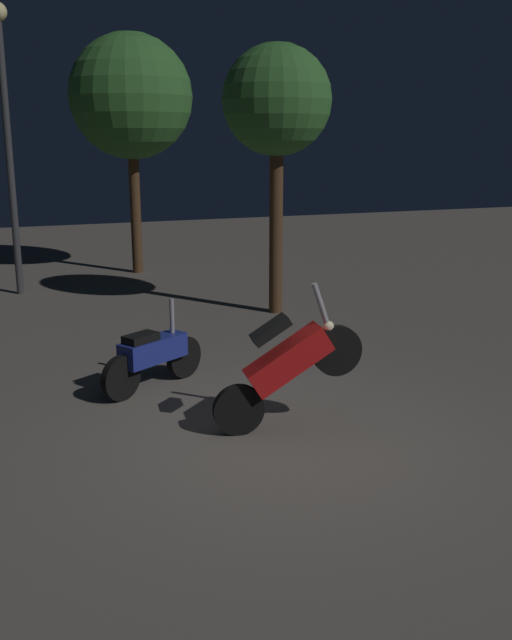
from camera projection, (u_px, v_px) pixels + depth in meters
name	position (u px, v px, depth m)	size (l,w,h in m)	color
ground_plane	(281.00, 440.00, 7.66)	(40.00, 40.00, 0.00)	#605951
motorcycle_red_foreground	(288.00, 365.00, 7.75)	(1.66, 0.40, 1.63)	black
motorcycle_blue_parked_left	(153.00, 355.00, 9.11)	(1.47, 0.95, 1.11)	black
streetlamp_near	(6.00, 117.00, 13.82)	(0.36, 0.36, 5.54)	#38383D
tree_left_bg	(131.00, 97.00, 15.99)	(2.74, 2.74, 5.34)	#4C331E
tree_right_bg	(277.00, 103.00, 12.26)	(1.88, 1.88, 4.66)	#4C331E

